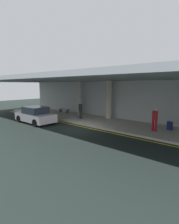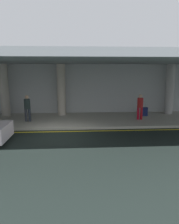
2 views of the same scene
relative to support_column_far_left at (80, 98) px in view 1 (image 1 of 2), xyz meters
name	(u,v)px [view 1 (image 1 of 2)]	position (x,y,z in m)	size (l,w,h in m)	color
ground_plane	(76,128)	(4.00, -4.50, -1.97)	(60.00, 60.00, 0.00)	black
sidewalk	(100,121)	(4.00, -1.40, -1.90)	(26.00, 4.20, 0.15)	#B7B1A3
lane_stripe_yellow	(82,127)	(4.00, -3.82, -1.97)	(26.00, 0.14, 0.01)	yellow
support_column_far_left	(80,98)	(0.00, 0.00, 0.00)	(0.60, 0.60, 3.65)	#B5AC9E
support_column_left_mid	(109,100)	(4.00, 0.00, 0.00)	(0.60, 0.60, 3.65)	#BBAE9D
ceiling_overhang	(97,79)	(4.00, -1.90, 1.97)	(28.00, 13.20, 0.30)	gray
terminal_back_wall	(114,100)	(4.00, 0.85, -0.07)	(26.00, 0.30, 3.80)	#ACAFAF
car_white	(35,115)	(-0.16, -5.56, -1.26)	(4.10, 1.92, 1.50)	white
traveler_with_luggage	(81,109)	(1.96, -1.88, -0.86)	(0.38, 0.38, 1.68)	#2E3138
person_waiting_for_ride	(155,118)	(9.24, -1.83, -0.86)	(0.38, 0.38, 1.68)	#A40D1F
suitcase_upright_primary	(170,126)	(9.95, -0.74, -1.51)	(0.36, 0.22, 0.90)	navy
suitcase_upright_secondary	(46,111)	(-3.43, -2.19, -1.51)	(0.36, 0.22, 0.90)	#62625D
bench_metal	(64,110)	(-2.07, -0.58, -1.47)	(1.60, 0.50, 0.48)	slate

